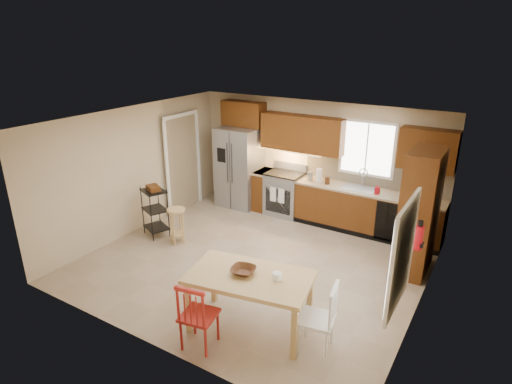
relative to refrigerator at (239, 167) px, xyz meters
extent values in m
plane|color=gray|center=(1.70, -2.12, -0.91)|extent=(5.50, 5.50, 0.00)
cube|color=silver|center=(1.70, -2.12, 1.59)|extent=(5.50, 5.00, 0.02)
cube|color=#CCB793|center=(1.70, 0.38, 0.34)|extent=(5.50, 0.02, 2.50)
cube|color=#CCB793|center=(1.70, -4.62, 0.34)|extent=(5.50, 0.02, 2.50)
cube|color=#CCB793|center=(-1.05, -2.12, 0.34)|extent=(0.02, 5.00, 2.50)
cube|color=#CCB793|center=(4.45, -2.12, 0.34)|extent=(0.02, 5.00, 2.50)
cube|color=gray|center=(0.00, 0.00, 0.00)|extent=(0.92, 0.75, 1.82)
cube|color=gray|center=(1.15, 0.06, -0.45)|extent=(0.76, 0.63, 0.92)
cube|color=#593110|center=(0.60, 0.08, -0.46)|extent=(0.30, 0.60, 0.90)
cube|color=#593110|center=(2.99, 0.08, -0.46)|extent=(2.92, 0.60, 0.90)
cube|color=black|center=(3.55, -0.22, -0.46)|extent=(0.60, 0.02, 0.78)
cube|color=beige|center=(2.99, 0.36, 0.27)|extent=(2.92, 0.03, 0.55)
cube|color=#623810|center=(0.00, 0.20, 1.19)|extent=(1.00, 0.35, 0.55)
cube|color=#623810|center=(1.45, 0.20, 0.92)|extent=(1.80, 0.35, 0.75)
cube|color=#623810|center=(3.95, 0.20, 0.92)|extent=(1.00, 0.35, 0.75)
cube|color=white|center=(2.80, 0.35, 0.74)|extent=(1.12, 0.04, 1.12)
cube|color=gray|center=(2.80, 0.08, -0.05)|extent=(0.62, 0.46, 0.16)
cube|color=#FFBF66|center=(1.15, 0.17, 0.52)|extent=(1.60, 0.30, 0.01)
imported|color=#B90C18|center=(3.18, -0.02, 0.09)|extent=(0.09, 0.09, 0.19)
cylinder|color=white|center=(1.95, 0.03, 0.13)|extent=(0.12, 0.12, 0.28)
cylinder|color=gray|center=(1.75, 0.03, 0.08)|extent=(0.11, 0.11, 0.18)
cylinder|color=#512C15|center=(2.15, 0.00, 0.06)|extent=(0.10, 0.10, 0.14)
cube|color=#593110|center=(4.13, -0.93, 0.14)|extent=(0.50, 0.95, 2.10)
cylinder|color=#B90C18|center=(4.33, -1.98, 0.19)|extent=(0.12, 0.12, 0.36)
cube|color=white|center=(4.38, -3.27, 0.54)|extent=(0.04, 1.02, 1.32)
cube|color=#8C7A59|center=(-0.97, -0.82, 0.14)|extent=(0.04, 0.95, 2.10)
imported|color=#512C15|center=(2.48, -3.65, -0.11)|extent=(0.38, 0.38, 0.08)
cylinder|color=white|center=(2.93, -3.55, -0.08)|extent=(0.14, 0.14, 0.14)
camera|label=1|loc=(5.18, -7.77, 2.90)|focal=30.00mm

